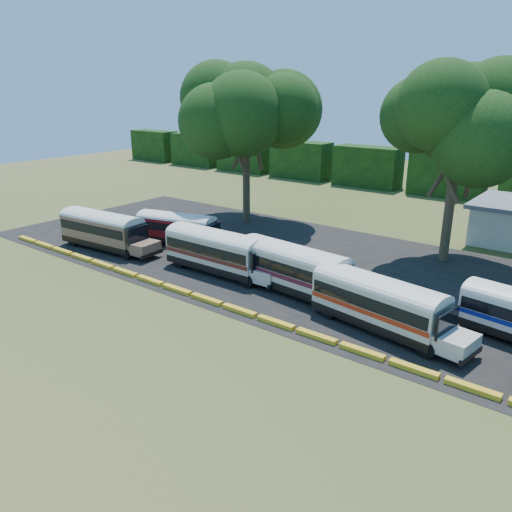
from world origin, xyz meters
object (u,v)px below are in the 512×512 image
Objects in this scene: bus_red at (179,227)px; bus_cream_west at (218,249)px; tree_west at (246,106)px; bus_beige at (104,228)px; bus_white_red at (381,301)px.

bus_cream_west is at bearing -37.15° from bus_red.
tree_west reaches higher than bus_cream_west.
bus_beige reaches higher than bus_white_red.
bus_red is 0.90× the size of bus_cream_west.
bus_white_red is (22.83, -4.92, 0.15)m from bus_red.
bus_beige is at bearing -144.44° from bus_red.
bus_cream_west is 0.63× the size of tree_west.
bus_cream_west is (8.10, -3.46, 0.23)m from bus_red.
bus_white_red is at bearing -5.99° from bus_cream_west.
bus_white_red is 0.62× the size of tree_west.
bus_white_red is (27.26, 0.27, -0.09)m from bus_beige.
tree_west is at bearing 71.12° from bus_beige.
bus_beige reaches higher than bus_red.
bus_red is (4.43, 5.20, -0.25)m from bus_beige.
tree_west is (-0.36, 10.80, 10.79)m from bus_red.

